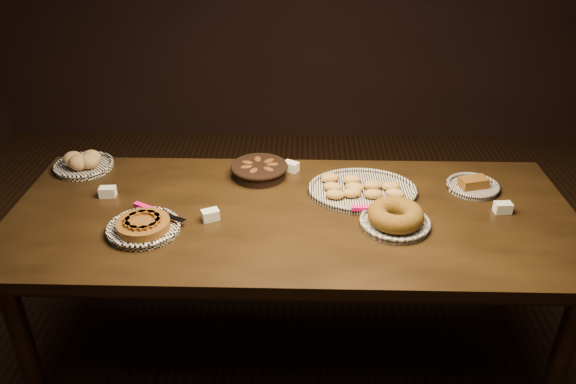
{
  "coord_description": "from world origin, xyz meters",
  "views": [
    {
      "loc": [
        0.04,
        -2.02,
        2.0
      ],
      "look_at": [
        -0.02,
        0.05,
        0.82
      ],
      "focal_mm": 35.0,
      "sensor_mm": 36.0,
      "label": 1
    }
  ],
  "objects_px": {
    "madeleine_platter": "(361,189)",
    "apple_tart_plate": "(144,226)",
    "buffet_table": "(292,227)",
    "bundt_cake_plate": "(395,217)"
  },
  "relations": [
    {
      "from": "apple_tart_plate",
      "to": "madeleine_platter",
      "type": "xyz_separation_m",
      "value": [
        0.9,
        0.33,
        -0.0
      ]
    },
    {
      "from": "buffet_table",
      "to": "apple_tart_plate",
      "type": "bearing_deg",
      "value": -165.35
    },
    {
      "from": "buffet_table",
      "to": "madeleine_platter",
      "type": "distance_m",
      "value": 0.36
    },
    {
      "from": "apple_tart_plate",
      "to": "bundt_cake_plate",
      "type": "bearing_deg",
      "value": 23.29
    },
    {
      "from": "apple_tart_plate",
      "to": "madeleine_platter",
      "type": "height_order",
      "value": "apple_tart_plate"
    },
    {
      "from": "buffet_table",
      "to": "bundt_cake_plate",
      "type": "xyz_separation_m",
      "value": [
        0.42,
        -0.09,
        0.11
      ]
    },
    {
      "from": "buffet_table",
      "to": "apple_tart_plate",
      "type": "relative_size",
      "value": 7.56
    },
    {
      "from": "apple_tart_plate",
      "to": "bundt_cake_plate",
      "type": "distance_m",
      "value": 1.01
    },
    {
      "from": "madeleine_platter",
      "to": "bundt_cake_plate",
      "type": "xyz_separation_m",
      "value": [
        0.11,
        -0.26,
        0.02
      ]
    },
    {
      "from": "madeleine_platter",
      "to": "apple_tart_plate",
      "type": "bearing_deg",
      "value": -153.94
    }
  ]
}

